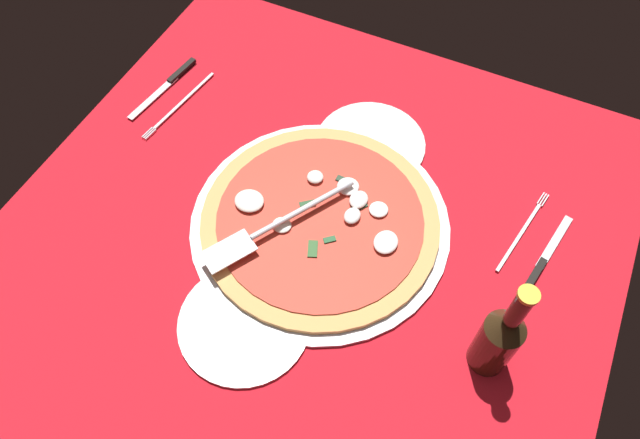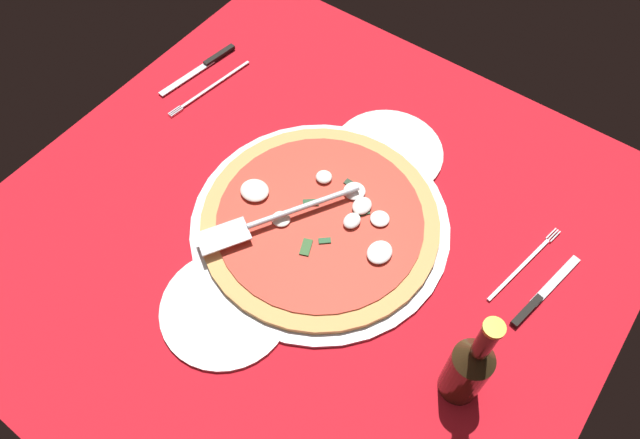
# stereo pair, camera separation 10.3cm
# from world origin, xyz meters

# --- Properties ---
(ground_plane) EXTENTS (1.04, 1.04, 0.01)m
(ground_plane) POSITION_xyz_m (0.00, 0.00, -0.00)
(ground_plane) COLOR red
(checker_pattern) EXTENTS (1.04, 1.04, 0.00)m
(checker_pattern) POSITION_xyz_m (-0.00, -0.00, 0.00)
(checker_pattern) COLOR silver
(checker_pattern) RESTS_ON ground_plane
(pizza_pan) EXTENTS (0.45, 0.45, 0.01)m
(pizza_pan) POSITION_xyz_m (0.02, -0.01, 0.01)
(pizza_pan) COLOR silver
(pizza_pan) RESTS_ON ground_plane
(dinner_plate_left) EXTENTS (0.21, 0.21, 0.01)m
(dinner_plate_left) POSITION_xyz_m (-0.19, 0.02, 0.01)
(dinner_plate_left) COLOR white
(dinner_plate_left) RESTS_ON ground_plane
(dinner_plate_right) EXTENTS (0.21, 0.21, 0.01)m
(dinner_plate_right) POSITION_xyz_m (0.23, -0.02, 0.01)
(dinner_plate_right) COLOR white
(dinner_plate_right) RESTS_ON ground_plane
(pizza) EXTENTS (0.42, 0.42, 0.03)m
(pizza) POSITION_xyz_m (0.03, -0.01, 0.02)
(pizza) COLOR #E29F57
(pizza) RESTS_ON pizza_pan
(pizza_server) EXTENTS (0.26, 0.17, 0.01)m
(pizza_server) POSITION_xyz_m (-0.03, 0.05, 0.04)
(pizza_server) COLOR silver
(pizza_server) RESTS_ON pizza
(place_setting_near) EXTENTS (0.21, 0.15, 0.01)m
(place_setting_near) POSITION_xyz_m (0.14, -0.36, 0.00)
(place_setting_near) COLOR white
(place_setting_near) RESTS_ON ground_plane
(place_setting_far) EXTENTS (0.23, 0.15, 0.01)m
(place_setting_far) POSITION_xyz_m (0.18, 0.40, 0.00)
(place_setting_far) COLOR white
(place_setting_far) RESTS_ON ground_plane
(beer_bottle) EXTENTS (0.06, 0.06, 0.23)m
(beer_bottle) POSITION_xyz_m (-0.08, -0.34, 0.09)
(beer_bottle) COLOR #332413
(beer_bottle) RESTS_ON ground_plane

